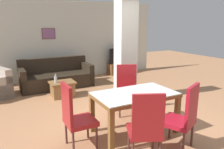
{
  "coord_description": "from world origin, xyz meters",
  "views": [
    {
      "loc": [
        -2.07,
        -3.05,
        1.96
      ],
      "look_at": [
        0.0,
        0.87,
        0.9
      ],
      "focal_mm": 35.0,
      "sensor_mm": 36.0,
      "label": 1
    }
  ],
  "objects": [
    {
      "name": "tv_screen",
      "position": [
        2.12,
        4.23,
        0.7
      ],
      "size": [
        0.95,
        0.24,
        0.6
      ],
      "rotation": [
        0.0,
        0.0,
        3.25
      ],
      "color": "black",
      "rests_on": "tv_stand"
    },
    {
      "name": "back_wall",
      "position": [
        -0.0,
        4.51,
        1.35
      ],
      "size": [
        7.2,
        0.09,
        2.7
      ],
      "color": "silver",
      "rests_on": "ground_plane"
    },
    {
      "name": "dining_table",
      "position": [
        0.0,
        0.0,
        0.58
      ],
      "size": [
        1.44,
        0.85,
        0.75
      ],
      "color": "brown",
      "rests_on": "ground_plane"
    },
    {
      "name": "dining_chair_far_right",
      "position": [
        0.36,
        0.84,
        0.56
      ],
      "size": [
        0.6,
        0.6,
        1.07
      ],
      "rotation": [
        0.0,
        0.0,
        2.74
      ],
      "color": "maroon",
      "rests_on": "ground_plane"
    },
    {
      "name": "sofa",
      "position": [
        -0.52,
        3.6,
        0.29
      ],
      "size": [
        2.15,
        0.94,
        0.88
      ],
      "rotation": [
        0.0,
        0.0,
        3.14
      ],
      "color": "black",
      "rests_on": "ground_plane"
    },
    {
      "name": "divider_pillar",
      "position": [
        0.76,
        1.57,
        1.35
      ],
      "size": [
        0.47,
        0.38,
        2.7
      ],
      "color": "silver",
      "rests_on": "ground_plane"
    },
    {
      "name": "dining_chair_head_left",
      "position": [
        -1.11,
        0.0,
        0.56
      ],
      "size": [
        0.46,
        0.46,
        1.07
      ],
      "rotation": [
        0.0,
        0.0,
        -1.57
      ],
      "color": "maroon",
      "rests_on": "ground_plane"
    },
    {
      "name": "bottle",
      "position": [
        -0.78,
        2.57,
        0.5
      ],
      "size": [
        0.08,
        0.08,
        0.23
      ],
      "color": "#B2B7BC",
      "rests_on": "coffee_table"
    },
    {
      "name": "dining_chair_near_right",
      "position": [
        0.36,
        -0.81,
        0.56
      ],
      "size": [
        0.61,
        0.61,
        1.07
      ],
      "rotation": [
        0.0,
        0.0,
        0.42
      ],
      "color": "maroon",
      "rests_on": "ground_plane"
    },
    {
      "name": "ground_plane",
      "position": [
        0.0,
        0.0,
        0.0
      ],
      "size": [
        18.0,
        18.0,
        0.0
      ],
      "primitive_type": "plane",
      "color": "#AA754F"
    },
    {
      "name": "coffee_table",
      "position": [
        -0.62,
        2.56,
        0.21
      ],
      "size": [
        0.66,
        0.53,
        0.41
      ],
      "color": "brown",
      "rests_on": "ground_plane"
    },
    {
      "name": "tv_stand",
      "position": [
        2.12,
        4.23,
        0.2
      ],
      "size": [
        0.95,
        0.4,
        0.41
      ],
      "color": "brown",
      "rests_on": "ground_plane"
    },
    {
      "name": "dining_chair_near_left",
      "position": [
        -0.36,
        -0.82,
        0.56
      ],
      "size": [
        0.61,
        0.61,
        1.07
      ],
      "rotation": [
        0.0,
        0.0,
        -0.42
      ],
      "color": "maroon",
      "rests_on": "ground_plane"
    }
  ]
}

